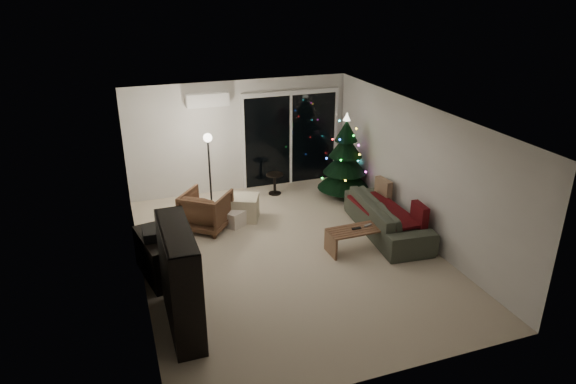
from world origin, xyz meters
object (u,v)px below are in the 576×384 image
Objects in this scene: sofa at (388,217)px; armchair at (206,210)px; coffee_table at (363,238)px; christmas_tree at (345,156)px; media_cabinet at (157,257)px; bookshelf at (166,282)px.

armchair is at bearing 72.59° from sofa.
coffee_table is (-0.72, -0.42, -0.12)m from sofa.
sofa is 1.20× the size of christmas_tree.
christmas_tree is (4.28, 2.02, 0.59)m from media_cabinet.
armchair is 3.47m from sofa.
armchair is at bearing 143.61° from coffee_table.
sofa is at bearing -164.47° from armchair.
armchair is at bearing 42.39° from media_cabinet.
sofa is 1.98m from christmas_tree.
sofa reaches higher than coffee_table.
armchair is at bearing -170.13° from christmas_tree.
christmas_tree reaches higher than coffee_table.
armchair reaches higher than sofa.
bookshelf is 0.66× the size of sofa.
armchair is 3.28m from christmas_tree.
bookshelf is 1.49m from media_cabinet.
media_cabinet is 4.30m from sofa.
christmas_tree reaches higher than bookshelf.
media_cabinet is 1.37× the size of armchair.
armchair is at bearing 58.36° from bookshelf.
bookshelf is 3.80m from coffee_table.
bookshelf is 1.13× the size of coffee_table.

